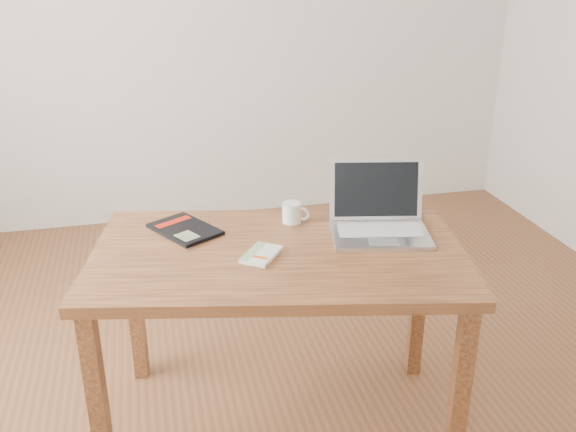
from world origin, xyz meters
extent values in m
plane|color=brown|center=(0.00, 0.00, 0.00)|extent=(4.00, 4.00, 0.00)
cube|color=silver|center=(0.00, 2.00, 1.35)|extent=(4.00, 0.04, 2.70)
cube|color=brown|center=(-0.09, -0.17, 0.73)|extent=(1.41, 0.98, 0.04)
cube|color=brown|center=(-0.73, -0.36, 0.35)|extent=(0.07, 0.07, 0.71)
cube|color=brown|center=(0.42, -0.60, 0.35)|extent=(0.07, 0.07, 0.71)
cube|color=brown|center=(-0.61, 0.26, 0.35)|extent=(0.07, 0.07, 0.71)
cube|color=brown|center=(0.55, 0.02, 0.35)|extent=(0.07, 0.07, 0.71)
cube|color=beige|center=(-0.16, -0.20, 0.76)|extent=(0.17, 0.19, 0.01)
cube|color=white|center=(-0.16, -0.20, 0.76)|extent=(0.17, 0.18, 0.01)
cube|color=#84A573|center=(-0.18, -0.18, 0.76)|extent=(0.12, 0.14, 0.00)
cube|color=#DE500F|center=(-0.17, -0.24, 0.76)|extent=(0.05, 0.04, 0.00)
cube|color=black|center=(-0.39, 0.07, 0.76)|extent=(0.28, 0.31, 0.01)
cube|color=#B31B0C|center=(-0.43, 0.13, 0.76)|extent=(0.14, 0.11, 0.00)
cube|color=gray|center=(-0.39, -0.01, 0.76)|extent=(0.10, 0.10, 0.00)
cube|color=silver|center=(0.30, -0.15, 0.76)|extent=(0.39, 0.31, 0.02)
cube|color=silver|center=(0.30, -0.12, 0.77)|extent=(0.32, 0.18, 0.00)
cube|color=#BCBCC1|center=(0.28, -0.22, 0.77)|extent=(0.11, 0.07, 0.00)
cube|color=silver|center=(0.33, 0.00, 0.88)|extent=(0.35, 0.13, 0.23)
cube|color=black|center=(0.32, -0.01, 0.88)|extent=(0.32, 0.11, 0.20)
cylinder|color=white|center=(0.01, 0.06, 0.79)|extent=(0.07, 0.07, 0.08)
cylinder|color=black|center=(0.01, 0.06, 0.82)|extent=(0.06, 0.06, 0.01)
torus|color=white|center=(0.05, 0.04, 0.79)|extent=(0.05, 0.03, 0.05)
camera|label=1|loc=(-0.51, -2.13, 1.73)|focal=40.00mm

